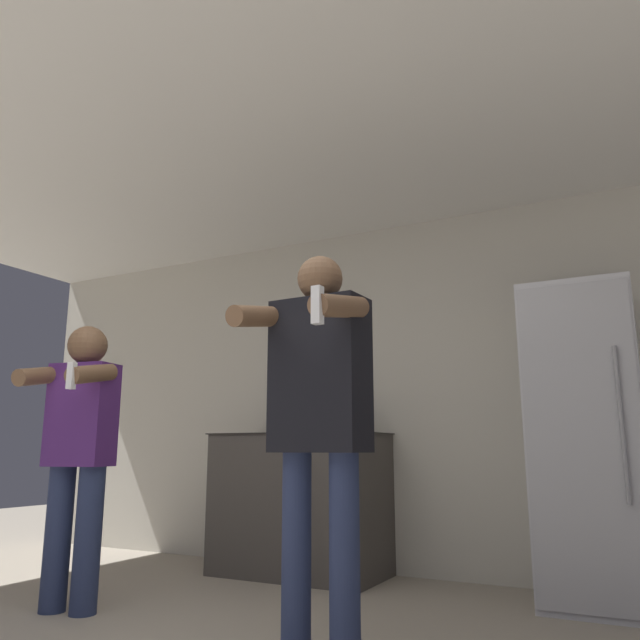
% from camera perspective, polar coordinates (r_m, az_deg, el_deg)
% --- Properties ---
extents(wall_back, '(7.00, 0.06, 2.55)m').
position_cam_1_polar(wall_back, '(4.69, 6.41, -6.61)').
color(wall_back, beige).
rests_on(wall_back, ground_plane).
extents(ceiling_slab, '(7.00, 3.49, 0.05)m').
position_cam_1_polar(ceiling_slab, '(3.73, -2.95, 15.67)').
color(ceiling_slab, silver).
rests_on(ceiling_slab, wall_back).
extents(refrigerator, '(0.61, 0.71, 1.81)m').
position_cam_1_polar(refrigerator, '(4.00, 23.35, -10.19)').
color(refrigerator, silver).
rests_on(refrigerator, ground_plane).
extents(counter, '(1.21, 0.66, 0.98)m').
position_cam_1_polar(counter, '(4.62, -1.81, -16.38)').
color(counter, '#47423D').
rests_on(counter, ground_plane).
extents(bottle_brown_liquor, '(0.07, 0.07, 0.33)m').
position_cam_1_polar(bottle_brown_liquor, '(4.43, 2.48, -8.62)').
color(bottle_brown_liquor, black).
rests_on(bottle_brown_liquor, counter).
extents(bottle_short_whiskey, '(0.06, 0.06, 0.34)m').
position_cam_1_polar(bottle_short_whiskey, '(4.57, -1.09, -8.65)').
color(bottle_short_whiskey, '#563314').
rests_on(bottle_short_whiskey, counter).
extents(bottle_tall_gin, '(0.07, 0.07, 0.30)m').
position_cam_1_polar(bottle_tall_gin, '(4.67, -3.25, -8.95)').
color(bottle_tall_gin, '#563314').
rests_on(bottle_tall_gin, counter).
extents(person_woman_foreground, '(0.48, 0.48, 1.68)m').
position_cam_1_polar(person_woman_foreground, '(2.58, -0.12, -8.41)').
color(person_woman_foreground, navy).
rests_on(person_woman_foreground, ground_plane).
extents(person_man_side, '(0.49, 0.50, 1.57)m').
position_cam_1_polar(person_man_side, '(3.82, -21.20, -10.58)').
color(person_man_side, navy).
rests_on(person_man_side, ground_plane).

